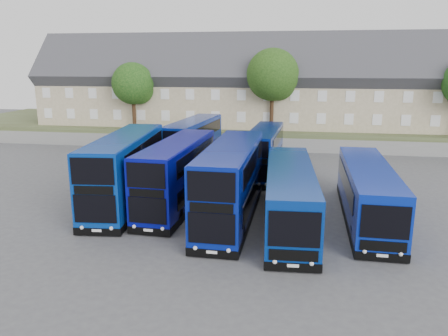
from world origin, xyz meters
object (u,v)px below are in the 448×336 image
(dd_front_left, at_px, (125,171))
(tree_west, at_px, (134,85))
(tree_mid, at_px, (274,77))
(coach_east_a, at_px, (289,197))
(dd_front_mid, at_px, (177,175))

(dd_front_left, distance_m, tree_west, 22.95)
(dd_front_left, xyz_separation_m, tree_mid, (8.88, 21.80, 5.72))
(dd_front_left, height_order, tree_mid, tree_mid)
(tree_west, relative_size, tree_mid, 0.83)
(dd_front_left, bearing_deg, coach_east_a, -15.90)
(dd_front_mid, distance_m, tree_mid, 23.05)
(dd_front_left, relative_size, tree_mid, 1.33)
(tree_west, bearing_deg, dd_front_mid, -63.06)
(dd_front_left, xyz_separation_m, dd_front_mid, (3.63, 0.14, -0.16))
(dd_front_left, height_order, dd_front_mid, dd_front_left)
(tree_west, distance_m, tree_mid, 16.04)
(tree_west, bearing_deg, coach_east_a, -52.00)
(coach_east_a, relative_size, tree_mid, 1.42)
(dd_front_left, height_order, tree_west, tree_west)
(coach_east_a, height_order, tree_west, tree_west)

